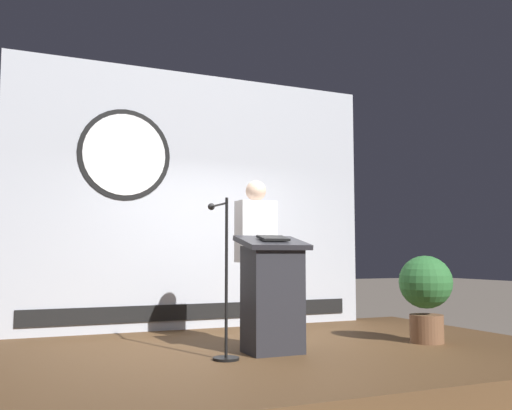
{
  "coord_description": "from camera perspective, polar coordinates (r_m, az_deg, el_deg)",
  "views": [
    {
      "loc": [
        -2.25,
        -5.24,
        1.24
      ],
      "look_at": [
        0.12,
        0.18,
        1.77
      ],
      "focal_mm": 39.71,
      "sensor_mm": 36.0,
      "label": 1
    }
  ],
  "objects": [
    {
      "name": "ground_plane",
      "position": [
        5.83,
        -0.34,
        -17.36
      ],
      "size": [
        40.0,
        40.0,
        0.0
      ],
      "primitive_type": "plane",
      "color": "#6B6056"
    },
    {
      "name": "banner_display",
      "position": [
        7.46,
        -6.11,
        0.55
      ],
      "size": [
        4.82,
        0.12,
        3.34
      ],
      "color": "#B2B7C1",
      "rests_on": "stage_platform"
    },
    {
      "name": "speaker_person",
      "position": [
        6.0,
        -0.02,
        -5.58
      ],
      "size": [
        0.4,
        0.26,
        1.74
      ],
      "color": "black",
      "rests_on": "stage_platform"
    },
    {
      "name": "microphone_stand",
      "position": [
        5.28,
        -3.25,
        -9.6
      ],
      "size": [
        0.24,
        0.59,
        1.47
      ],
      "color": "black",
      "rests_on": "stage_platform"
    },
    {
      "name": "podium",
      "position": [
        5.56,
        1.67,
        -9.03
      ],
      "size": [
        0.64,
        0.5,
        1.14
      ],
      "color": "#26262B",
      "rests_on": "stage_platform"
    },
    {
      "name": "potted_plant",
      "position": [
        6.48,
        16.72,
        -8.2
      ],
      "size": [
        0.57,
        0.57,
        0.94
      ],
      "color": "brown",
      "rests_on": "stage_platform"
    },
    {
      "name": "stage_platform",
      "position": [
        5.8,
        -0.33,
        -15.91
      ],
      "size": [
        6.4,
        4.0,
        0.3
      ],
      "primitive_type": "cube",
      "color": "brown",
      "rests_on": "ground"
    }
  ]
}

